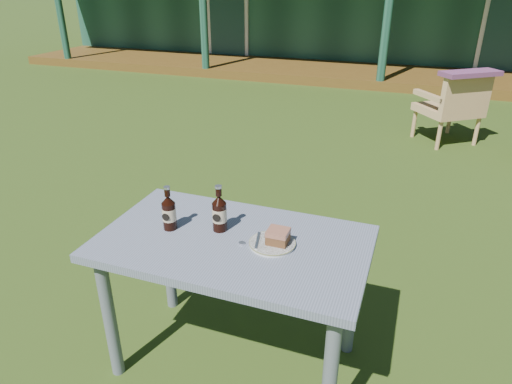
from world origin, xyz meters
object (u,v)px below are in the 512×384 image
at_px(cola_bottle_near, 219,213).
at_px(armchair_left, 454,105).
at_px(plate, 272,243).
at_px(cake_slice, 278,236).
at_px(cafe_table, 233,259).
at_px(cola_bottle_far, 169,212).

xyz_separation_m(cola_bottle_near, armchair_left, (1.14, 3.87, -0.35)).
bearing_deg(plate, cake_slice, 19.73).
xyz_separation_m(cafe_table, armchair_left, (1.05, 3.92, -0.16)).
height_order(plate, armchair_left, armchair_left).
height_order(cola_bottle_near, cola_bottle_far, cola_bottle_near).
height_order(cake_slice, armchair_left, armchair_left).
distance_m(plate, cake_slice, 0.04).
height_order(cake_slice, cola_bottle_near, cola_bottle_near).
height_order(cafe_table, plate, plate).
bearing_deg(cola_bottle_far, cafe_table, 1.59).
bearing_deg(cola_bottle_far, armchair_left, 70.90).
bearing_deg(cola_bottle_far, cake_slice, 3.80).
bearing_deg(armchair_left, cafe_table, -104.99).
relative_size(cake_slice, armchair_left, 0.11).
xyz_separation_m(cake_slice, cola_bottle_far, (-0.51, -0.03, 0.04)).
distance_m(cafe_table, cola_bottle_far, 0.36).
bearing_deg(cola_bottle_far, cola_bottle_near, 17.01).
distance_m(cafe_table, cola_bottle_near, 0.22).
relative_size(cola_bottle_far, armchair_left, 0.26).
height_order(plate, cola_bottle_far, cola_bottle_far).
height_order(cafe_table, armchair_left, armchair_left).
distance_m(cola_bottle_far, armchair_left, 4.18).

